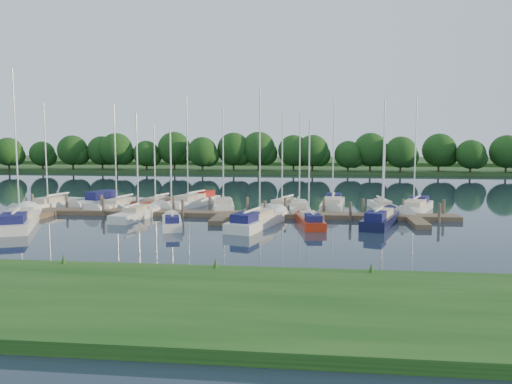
# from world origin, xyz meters

# --- Properties ---
(ground) EXTENTS (260.00, 260.00, 0.00)m
(ground) POSITION_xyz_m (0.00, 0.00, 0.00)
(ground) COLOR #192233
(ground) RESTS_ON ground
(near_bank) EXTENTS (90.00, 10.00, 0.50)m
(near_bank) POSITION_xyz_m (0.00, -16.00, 0.25)
(near_bank) COLOR #174313
(near_bank) RESTS_ON ground
(dock) EXTENTS (40.00, 6.00, 0.40)m
(dock) POSITION_xyz_m (0.00, 7.31, 0.20)
(dock) COLOR #4F3B2C
(dock) RESTS_ON ground
(mooring_pilings) EXTENTS (38.24, 2.84, 2.00)m
(mooring_pilings) POSITION_xyz_m (0.00, 8.43, 0.60)
(mooring_pilings) COLOR #473D33
(mooring_pilings) RESTS_ON ground
(far_shore) EXTENTS (180.00, 30.00, 0.60)m
(far_shore) POSITION_xyz_m (0.00, 75.00, 0.30)
(far_shore) COLOR #264319
(far_shore) RESTS_ON ground
(distant_hill) EXTENTS (220.00, 40.00, 1.40)m
(distant_hill) POSITION_xyz_m (0.00, 100.00, 0.70)
(distant_hill) COLOR #325927
(distant_hill) RESTS_ON ground
(treeline) EXTENTS (147.34, 9.77, 8.31)m
(treeline) POSITION_xyz_m (3.93, 62.43, 4.10)
(treeline) COLOR #38281C
(treeline) RESTS_ON ground
(sailboat_n_0) EXTENTS (3.65, 8.44, 10.76)m
(sailboat_n_0) POSITION_xyz_m (-17.88, 10.48, 0.28)
(sailboat_n_0) COLOR white
(sailboat_n_0) RESTS_ON ground
(motorboat) EXTENTS (3.89, 6.64, 1.91)m
(motorboat) POSITION_xyz_m (-14.04, 13.41, 0.38)
(motorboat) COLOR white
(motorboat) RESTS_ON ground
(sailboat_n_2) EXTENTS (3.30, 8.42, 10.50)m
(sailboat_n_2) POSITION_xyz_m (-11.45, 11.67, 0.27)
(sailboat_n_2) COLOR white
(sailboat_n_2) RESTS_ON ground
(sailboat_n_3) EXTENTS (3.27, 6.71, 8.66)m
(sailboat_n_3) POSITION_xyz_m (-8.02, 13.31, 0.27)
(sailboat_n_3) COLOR maroon
(sailboat_n_3) RESTS_ON ground
(sailboat_n_4) EXTENTS (4.64, 8.99, 11.55)m
(sailboat_n_4) POSITION_xyz_m (-4.74, 14.14, 0.34)
(sailboat_n_4) COLOR white
(sailboat_n_4) RESTS_ON ground
(sailboat_n_5) EXTENTS (3.17, 8.11, 10.18)m
(sailboat_n_5) POSITION_xyz_m (-1.03, 12.44, 0.27)
(sailboat_n_5) COLOR white
(sailboat_n_5) RESTS_ON ground
(sailboat_n_6) EXTENTS (4.06, 7.43, 9.60)m
(sailboat_n_6) POSITION_xyz_m (4.77, 12.97, 0.27)
(sailboat_n_6) COLOR white
(sailboat_n_6) RESTS_ON ground
(sailboat_n_7) EXTENTS (2.29, 7.81, 9.84)m
(sailboat_n_7) POSITION_xyz_m (6.39, 11.47, 0.27)
(sailboat_n_7) COLOR white
(sailboat_n_7) RESTS_ON ground
(sailboat_n_8) EXTENTS (2.77, 8.88, 11.16)m
(sailboat_n_8) POSITION_xyz_m (9.62, 14.15, 0.32)
(sailboat_n_8) COLOR white
(sailboat_n_8) RESTS_ON ground
(sailboat_n_9) EXTENTS (2.32, 6.45, 8.24)m
(sailboat_n_9) POSITION_xyz_m (14.42, 13.76, 0.27)
(sailboat_n_9) COLOR white
(sailboat_n_9) RESTS_ON ground
(sailboat_n_10) EXTENTS (4.75, 8.77, 11.26)m
(sailboat_n_10) POSITION_xyz_m (17.14, 12.42, 0.33)
(sailboat_n_10) COLOR white
(sailboat_n_10) RESTS_ON ground
(sailboat_s_0) EXTENTS (5.69, 9.87, 12.72)m
(sailboat_s_0) POSITION_xyz_m (-15.42, 1.27, 0.34)
(sailboat_s_0) COLOR white
(sailboat_s_0) RESTS_ON ground
(sailboat_s_1) EXTENTS (2.56, 7.36, 9.44)m
(sailboat_s_1) POSITION_xyz_m (-7.43, 5.92, 0.28)
(sailboat_s_1) COLOR white
(sailboat_s_1) RESTS_ON ground
(sailboat_s_2) EXTENTS (2.86, 6.03, 7.84)m
(sailboat_s_2) POSITION_xyz_m (-3.28, 2.19, 0.32)
(sailboat_s_2) COLOR white
(sailboat_s_2) RESTS_ON ground
(sailboat_s_3) EXTENTS (4.12, 8.91, 11.39)m
(sailboat_s_3) POSITION_xyz_m (3.34, 3.20, 0.34)
(sailboat_s_3) COLOR white
(sailboat_s_3) RESTS_ON ground
(sailboat_s_4) EXTENTS (2.55, 6.87, 8.77)m
(sailboat_s_4) POSITION_xyz_m (7.39, 4.24, 0.32)
(sailboat_s_4) COLOR maroon
(sailboat_s_4) RESTS_ON ground
(sailboat_s_5) EXTENTS (3.93, 8.03, 10.38)m
(sailboat_s_5) POSITION_xyz_m (13.08, 5.03, 0.34)
(sailboat_s_5) COLOR black
(sailboat_s_5) RESTS_ON ground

